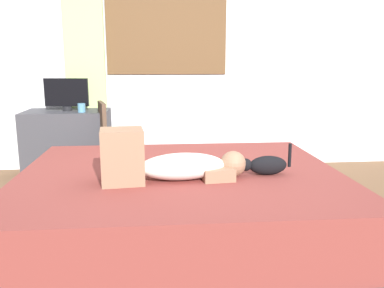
{
  "coord_description": "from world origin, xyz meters",
  "views": [
    {
      "loc": [
        -0.19,
        -2.51,
        1.27
      ],
      "look_at": [
        0.07,
        0.38,
        0.67
      ],
      "focal_mm": 37.51,
      "sensor_mm": 36.0,
      "label": 1
    }
  ],
  "objects_px": {
    "person_lying": "(167,163)",
    "cat": "(265,165)",
    "bed": "(180,207)",
    "chair_by_desk": "(113,136)",
    "cup": "(82,108)",
    "desk": "(68,144)",
    "tv_monitor": "(66,94)"
  },
  "relations": [
    {
      "from": "person_lying",
      "to": "cat",
      "type": "relative_size",
      "value": 2.63
    },
    {
      "from": "bed",
      "to": "chair_by_desk",
      "type": "relative_size",
      "value": 2.63
    },
    {
      "from": "cup",
      "to": "bed",
      "type": "bearing_deg",
      "value": -59.69
    },
    {
      "from": "chair_by_desk",
      "to": "cup",
      "type": "bearing_deg",
      "value": 158.51
    },
    {
      "from": "desk",
      "to": "tv_monitor",
      "type": "xyz_separation_m",
      "value": [
        0.01,
        -0.0,
        0.55
      ]
    },
    {
      "from": "tv_monitor",
      "to": "desk",
      "type": "bearing_deg",
      "value": 180.0
    },
    {
      "from": "person_lying",
      "to": "cup",
      "type": "relative_size",
      "value": 10.03
    },
    {
      "from": "person_lying",
      "to": "cat",
      "type": "height_order",
      "value": "person_lying"
    },
    {
      "from": "chair_by_desk",
      "to": "desk",
      "type": "bearing_deg",
      "value": 151.59
    },
    {
      "from": "tv_monitor",
      "to": "cup",
      "type": "distance_m",
      "value": 0.27
    },
    {
      "from": "cat",
      "to": "desk",
      "type": "height_order",
      "value": "desk"
    },
    {
      "from": "cat",
      "to": "tv_monitor",
      "type": "bearing_deg",
      "value": 131.49
    },
    {
      "from": "tv_monitor",
      "to": "cup",
      "type": "xyz_separation_m",
      "value": [
        0.18,
        -0.15,
        -0.13
      ]
    },
    {
      "from": "tv_monitor",
      "to": "chair_by_desk",
      "type": "bearing_deg",
      "value": -29.04
    },
    {
      "from": "desk",
      "to": "cup",
      "type": "xyz_separation_m",
      "value": [
        0.19,
        -0.15,
        0.42
      ]
    },
    {
      "from": "desk",
      "to": "person_lying",
      "type": "bearing_deg",
      "value": -62.08
    },
    {
      "from": "tv_monitor",
      "to": "cup",
      "type": "relative_size",
      "value": 5.1
    },
    {
      "from": "person_lying",
      "to": "desk",
      "type": "bearing_deg",
      "value": 117.92
    },
    {
      "from": "bed",
      "to": "tv_monitor",
      "type": "xyz_separation_m",
      "value": [
        -1.12,
        1.77,
        0.66
      ]
    },
    {
      "from": "desk",
      "to": "bed",
      "type": "bearing_deg",
      "value": -57.25
    },
    {
      "from": "bed",
      "to": "person_lying",
      "type": "distance_m",
      "value": 0.44
    },
    {
      "from": "cat",
      "to": "bed",
      "type": "bearing_deg",
      "value": 166.06
    },
    {
      "from": "bed",
      "to": "cat",
      "type": "relative_size",
      "value": 6.32
    },
    {
      "from": "bed",
      "to": "chair_by_desk",
      "type": "xyz_separation_m",
      "value": [
        -0.62,
        1.49,
        0.25
      ]
    },
    {
      "from": "chair_by_desk",
      "to": "tv_monitor",
      "type": "bearing_deg",
      "value": 150.96
    },
    {
      "from": "cat",
      "to": "chair_by_desk",
      "type": "relative_size",
      "value": 0.42
    },
    {
      "from": "cup",
      "to": "cat",
      "type": "bearing_deg",
      "value": -49.33
    },
    {
      "from": "cat",
      "to": "tv_monitor",
      "type": "relative_size",
      "value": 0.75
    },
    {
      "from": "tv_monitor",
      "to": "chair_by_desk",
      "type": "xyz_separation_m",
      "value": [
        0.51,
        -0.28,
        -0.41
      ]
    },
    {
      "from": "cat",
      "to": "cup",
      "type": "bearing_deg",
      "value": 130.67
    },
    {
      "from": "bed",
      "to": "cup",
      "type": "distance_m",
      "value": 1.94
    },
    {
      "from": "cat",
      "to": "desk",
      "type": "distance_m",
      "value": 2.56
    }
  ]
}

